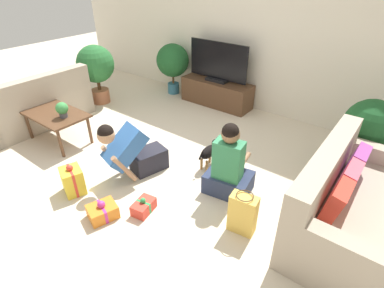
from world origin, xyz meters
TOP-DOWN VIEW (x-y plane):
  - ground_plane at (0.00, 0.00)m, footprint 16.00×16.00m
  - wall_back at (0.00, 2.63)m, footprint 8.40×0.06m
  - sofa_left at (-2.38, -0.15)m, footprint 0.93×1.74m
  - sofa_right at (2.38, 0.48)m, footprint 0.93×1.74m
  - coffee_table at (-1.53, -0.25)m, footprint 0.98×0.60m
  - tv_console at (-0.40, 2.34)m, footprint 1.35×0.45m
  - tv at (-0.40, 2.34)m, footprint 1.18×0.20m
  - potted_plant_corner_left at (-2.24, 1.07)m, footprint 0.68×0.68m
  - potted_plant_corner_right at (2.24, 1.69)m, footprint 0.64×0.64m
  - potted_plant_back_left at (-1.42, 2.29)m, footprint 0.64×0.64m
  - person_kneeling at (0.00, -0.16)m, footprint 0.51×0.84m
  - person_sitting at (1.12, 0.27)m, footprint 0.58×0.53m
  - dog at (0.65, 0.60)m, footprint 0.14×0.48m
  - gift_box_a at (-0.32, -0.83)m, footprint 0.33×0.30m
  - gift_box_b at (0.29, -0.89)m, footprint 0.32×0.35m
  - gift_box_c at (0.57, -0.57)m, footprint 0.22×0.29m
  - gift_bag_a at (1.55, -0.15)m, footprint 0.28×0.19m
  - tabletop_plant at (-1.30, -0.24)m, footprint 0.17×0.17m

SIDE VIEW (x-z plane):
  - ground_plane at x=0.00m, z-range 0.00..0.00m
  - gift_box_c at x=0.57m, z-range -0.03..0.16m
  - gift_box_b at x=0.29m, z-range -0.03..0.19m
  - gift_box_a at x=-0.32m, z-range -0.03..0.35m
  - gift_bag_a at x=1.55m, z-range -0.01..0.45m
  - tv_console at x=-0.40m, z-range 0.00..0.46m
  - dog at x=0.65m, z-range 0.06..0.40m
  - sofa_left at x=-2.38m, z-range -0.13..0.74m
  - sofa_right at x=2.38m, z-range -0.12..0.74m
  - person_sitting at x=1.12m, z-range -0.12..0.80m
  - person_kneeling at x=0.00m, z-range -0.05..0.76m
  - coffee_table at x=-1.53m, z-range 0.18..0.64m
  - tabletop_plant at x=-1.30m, z-range 0.47..0.69m
  - potted_plant_corner_right at x=2.24m, z-range 0.14..1.11m
  - potted_plant_back_left at x=-1.42m, z-range 0.15..1.15m
  - potted_plant_corner_left at x=-2.24m, z-range 0.15..1.24m
  - tv at x=-0.40m, z-range 0.42..1.13m
  - wall_back at x=0.00m, z-range 0.00..2.60m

